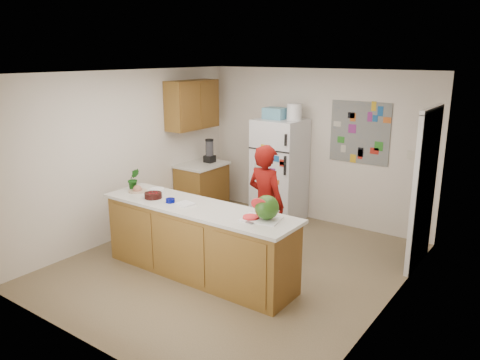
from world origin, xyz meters
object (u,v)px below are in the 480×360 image
Objects in this scene: watermelon at (267,207)px; cherry_bowl at (153,195)px; refrigerator at (279,170)px; person at (266,204)px.

watermelon reaches higher than cherry_bowl.
watermelon is (1.21, -2.31, 0.22)m from refrigerator.
person is at bearing -65.46° from refrigerator.
refrigerator is at bearing -56.11° from person.
refrigerator is 7.55× the size of cherry_bowl.
refrigerator is 2.50m from cherry_bowl.
refrigerator is at bearing 117.69° from watermelon.
person is 7.08× the size of cherry_bowl.
person is 5.78× the size of watermelon.
person is (0.68, -1.49, -0.05)m from refrigerator.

